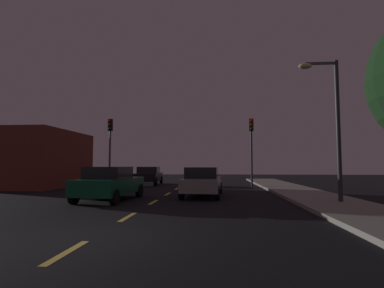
# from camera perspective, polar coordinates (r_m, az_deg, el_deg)

# --- Properties ---
(ground_plane) EXTENTS (80.00, 80.00, 0.00)m
(ground_plane) POSITION_cam_1_polar(r_m,az_deg,el_deg) (14.04, -6.84, -10.66)
(ground_plane) COLOR black
(sidewalk_curb_right) EXTENTS (3.00, 40.00, 0.15)m
(sidewalk_curb_right) POSITION_cam_1_polar(r_m,az_deg,el_deg) (14.54, 24.02, -9.82)
(sidewalk_curb_right) COLOR gray
(sidewalk_curb_right) RESTS_ON ground_plane
(lane_stripe_nearest) EXTENTS (0.16, 1.60, 0.01)m
(lane_stripe_nearest) POSITION_cam_1_polar(r_m,az_deg,el_deg) (6.35, -22.75, -18.47)
(lane_stripe_nearest) COLOR #EACC4C
(lane_stripe_nearest) RESTS_ON ground_plane
(lane_stripe_second) EXTENTS (0.16, 1.60, 0.01)m
(lane_stripe_second) POSITION_cam_1_polar(r_m,az_deg,el_deg) (9.81, -12.16, -13.44)
(lane_stripe_second) COLOR #EACC4C
(lane_stripe_second) RESTS_ON ground_plane
(lane_stripe_third) EXTENTS (0.16, 1.60, 0.01)m
(lane_stripe_third) POSITION_cam_1_polar(r_m,az_deg,el_deg) (13.46, -7.37, -10.93)
(lane_stripe_third) COLOR #EACC4C
(lane_stripe_third) RESTS_ON ground_plane
(lane_stripe_fourth) EXTENTS (0.16, 1.60, 0.01)m
(lane_stripe_fourth) POSITION_cam_1_polar(r_m,az_deg,el_deg) (17.17, -4.66, -9.46)
(lane_stripe_fourth) COLOR #EACC4C
(lane_stripe_fourth) RESTS_ON ground_plane
(lane_stripe_fifth) EXTENTS (0.16, 1.60, 0.01)m
(lane_stripe_fifth) POSITION_cam_1_polar(r_m,az_deg,el_deg) (20.92, -2.94, -8.50)
(lane_stripe_fifth) COLOR #EACC4C
(lane_stripe_fifth) RESTS_ON ground_plane
(lane_stripe_sixth) EXTENTS (0.16, 1.60, 0.01)m
(lane_stripe_sixth) POSITION_cam_1_polar(r_m,az_deg,el_deg) (24.68, -1.74, -7.83)
(lane_stripe_sixth) COLOR #EACC4C
(lane_stripe_sixth) RESTS_ON ground_plane
(traffic_signal_left) EXTENTS (0.32, 0.38, 5.12)m
(traffic_signal_left) POSITION_cam_1_polar(r_m,az_deg,el_deg) (23.37, -15.37, 0.87)
(traffic_signal_left) COLOR #4C4C51
(traffic_signal_left) RESTS_ON ground_plane
(traffic_signal_right) EXTENTS (0.32, 0.38, 5.00)m
(traffic_signal_right) POSITION_cam_1_polar(r_m,az_deg,el_deg) (22.07, 11.26, 0.89)
(traffic_signal_right) COLOR #2D2D30
(traffic_signal_right) RESTS_ON ground_plane
(car_stopped_ahead) EXTENTS (2.09, 4.43, 1.51)m
(car_stopped_ahead) POSITION_cam_1_polar(r_m,az_deg,el_deg) (15.73, 2.00, -7.17)
(car_stopped_ahead) COLOR gray
(car_stopped_ahead) RESTS_ON ground_plane
(car_adjacent_lane) EXTENTS (2.23, 4.37, 1.55)m
(car_adjacent_lane) POSITION_cam_1_polar(r_m,az_deg,el_deg) (14.45, -15.41, -7.22)
(car_adjacent_lane) COLOR #0F4C2D
(car_adjacent_lane) RESTS_ON ground_plane
(car_oncoming_far) EXTENTS (2.21, 4.56, 1.49)m
(car_oncoming_far) POSITION_cam_1_polar(r_m,az_deg,el_deg) (25.57, -8.33, -5.95)
(car_oncoming_far) COLOR black
(car_oncoming_far) RESTS_ON ground_plane
(street_lamp_right) EXTENTS (1.63, 0.36, 6.01)m
(street_lamp_right) POSITION_cam_1_polar(r_m,az_deg,el_deg) (13.73, 24.99, 4.94)
(street_lamp_right) COLOR #2D2D30
(street_lamp_right) RESTS_ON ground_plane
(storefront_left) EXTENTS (5.09, 7.47, 4.17)m
(storefront_left) POSITION_cam_1_polar(r_m,az_deg,el_deg) (25.32, -27.04, -2.57)
(storefront_left) COLOR maroon
(storefront_left) RESTS_ON ground_plane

